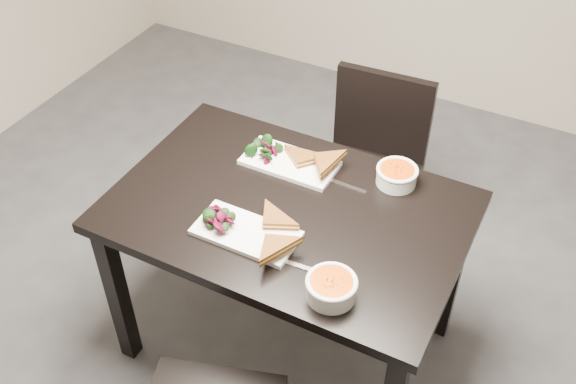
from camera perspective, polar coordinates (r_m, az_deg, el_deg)
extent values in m
cube|color=black|center=(2.27, 0.00, -1.70)|extent=(1.20, 0.80, 0.04)
cube|color=black|center=(2.59, -14.38, -8.52)|extent=(0.06, 0.06, 0.71)
cube|color=black|center=(2.95, -6.30, 0.35)|extent=(0.06, 0.06, 0.71)
cube|color=black|center=(2.66, 13.94, -6.73)|extent=(0.06, 0.06, 0.71)
cube|color=black|center=(2.88, 6.57, 1.05)|extent=(0.45, 0.45, 0.04)
cube|color=black|center=(2.95, 1.79, -3.43)|extent=(0.04, 0.04, 0.41)
cube|color=black|center=(2.87, 8.47, -5.45)|extent=(0.04, 0.04, 0.41)
cube|color=black|center=(3.19, 4.26, 0.76)|extent=(0.04, 0.04, 0.41)
cube|color=black|center=(3.13, 10.43, -0.99)|extent=(0.04, 0.04, 0.41)
cube|color=black|center=(2.89, 8.13, 6.62)|extent=(0.42, 0.07, 0.40)
cube|color=white|center=(2.16, -3.61, -3.52)|extent=(0.34, 0.17, 0.02)
cylinder|color=white|center=(1.98, 3.72, -8.32)|extent=(0.15, 0.15, 0.06)
cylinder|color=#EB550A|center=(1.96, 3.76, -7.83)|extent=(0.13, 0.13, 0.02)
torus|color=white|center=(1.95, 3.76, -7.69)|extent=(0.16, 0.16, 0.01)
cube|color=silver|center=(2.07, 0.63, -6.24)|extent=(0.18, 0.03, 0.00)
cube|color=white|center=(2.43, 0.15, 2.52)|extent=(0.34, 0.17, 0.02)
cylinder|color=white|center=(2.37, 9.28, 1.31)|extent=(0.14, 0.14, 0.06)
cylinder|color=#EB550A|center=(2.35, 9.34, 1.76)|extent=(0.12, 0.12, 0.02)
torus|color=white|center=(2.35, 9.36, 1.89)|extent=(0.15, 0.15, 0.01)
cube|color=silver|center=(2.35, 4.70, 0.67)|extent=(0.18, 0.02, 0.00)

